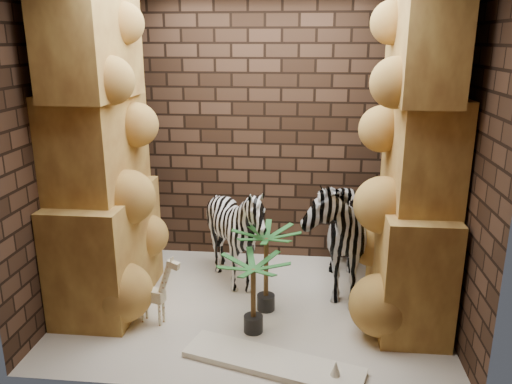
# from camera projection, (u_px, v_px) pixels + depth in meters

# --- Properties ---
(floor) EXTENTS (3.50, 3.50, 0.00)m
(floor) POSITION_uv_depth(u_px,v_px,m) (252.00, 306.00, 4.92)
(floor) COLOR beige
(floor) RESTS_ON ground
(wall_back) EXTENTS (3.50, 0.00, 3.50)m
(wall_back) POSITION_uv_depth(u_px,v_px,m) (264.00, 130.00, 5.68)
(wall_back) COLOR black
(wall_back) RESTS_ON ground
(wall_front) EXTENTS (3.50, 0.00, 3.50)m
(wall_front) POSITION_uv_depth(u_px,v_px,m) (231.00, 196.00, 3.30)
(wall_front) COLOR black
(wall_front) RESTS_ON ground
(wall_left) EXTENTS (0.00, 3.00, 3.00)m
(wall_left) POSITION_uv_depth(u_px,v_px,m) (62.00, 150.00, 4.66)
(wall_left) COLOR black
(wall_left) RESTS_ON ground
(wall_right) EXTENTS (0.00, 3.00, 3.00)m
(wall_right) POSITION_uv_depth(u_px,v_px,m) (458.00, 159.00, 4.32)
(wall_right) COLOR black
(wall_right) RESTS_ON ground
(rock_pillar_left) EXTENTS (0.68, 1.30, 3.00)m
(rock_pillar_left) POSITION_uv_depth(u_px,v_px,m) (99.00, 151.00, 4.63)
(rock_pillar_left) COLOR gold
(rock_pillar_left) RESTS_ON floor
(rock_pillar_right) EXTENTS (0.58, 1.25, 3.00)m
(rock_pillar_right) POSITION_uv_depth(u_px,v_px,m) (418.00, 158.00, 4.35)
(rock_pillar_right) COLOR gold
(rock_pillar_right) RESTS_ON floor
(zebra_right) EXTENTS (0.73, 1.30, 1.51)m
(zebra_right) POSITION_uv_depth(u_px,v_px,m) (333.00, 218.00, 5.10)
(zebra_right) COLOR white
(zebra_right) RESTS_ON floor
(zebra_left) EXTENTS (1.15, 1.32, 1.05)m
(zebra_left) POSITION_uv_depth(u_px,v_px,m) (236.00, 239.00, 5.19)
(zebra_left) COLOR white
(zebra_left) RESTS_ON floor
(giraffe_toy) EXTENTS (0.38, 0.21, 0.69)m
(giraffe_toy) POSITION_uv_depth(u_px,v_px,m) (151.00, 287.00, 4.55)
(giraffe_toy) COLOR beige
(giraffe_toy) RESTS_ON floor
(palm_front) EXTENTS (0.36, 0.36, 0.82)m
(palm_front) POSITION_uv_depth(u_px,v_px,m) (266.00, 270.00, 4.75)
(palm_front) COLOR #0F4715
(palm_front) RESTS_ON floor
(palm_back) EXTENTS (0.36, 0.36, 0.70)m
(palm_back) POSITION_uv_depth(u_px,v_px,m) (253.00, 296.00, 4.40)
(palm_back) COLOR #0F4715
(palm_back) RESTS_ON floor
(surfboard) EXTENTS (1.48, 0.74, 0.05)m
(surfboard) POSITION_uv_depth(u_px,v_px,m) (273.00, 362.00, 4.03)
(surfboard) COLOR white
(surfboard) RESTS_ON floor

